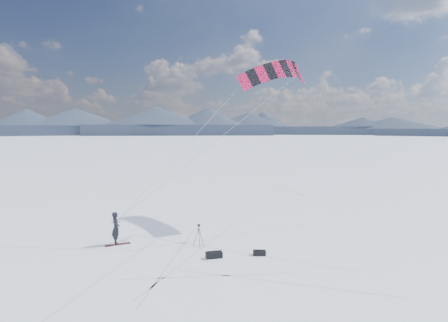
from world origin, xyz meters
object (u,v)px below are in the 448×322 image
object	(u,v)px
snowkiter	(116,244)
gear_bag_b	(259,253)
gear_bag_a	(214,255)
snowboard	(118,244)
tripod	(199,232)

from	to	relation	value
snowkiter	gear_bag_b	xyz separation A→B (m)	(6.83, -4.06, 0.13)
gear_bag_a	snowboard	bearing A→B (deg)	143.64
tripod	snowkiter	bearing A→B (deg)	129.57
snowboard	tripod	bearing A→B (deg)	-31.02
snowkiter	gear_bag_a	bearing A→B (deg)	-139.55
snowboard	tripod	size ratio (longest dim) A/B	1.09
snowkiter	tripod	size ratio (longest dim) A/B	1.44
snowkiter	tripod	xyz separation A→B (m)	(4.23, -1.86, 0.81)
tripod	gear_bag_b	bearing A→B (deg)	-66.81
tripod	gear_bag_a	xyz separation A→B (m)	(0.31, -1.87, -0.65)
snowboard	gear_bag_a	distance (m)	5.73
tripod	gear_bag_b	world-z (taller)	tripod
snowboard	tripod	distance (m)	4.57
snowboard	gear_bag_a	bearing A→B (deg)	-47.34
snowkiter	gear_bag_b	size ratio (longest dim) A/B	2.50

